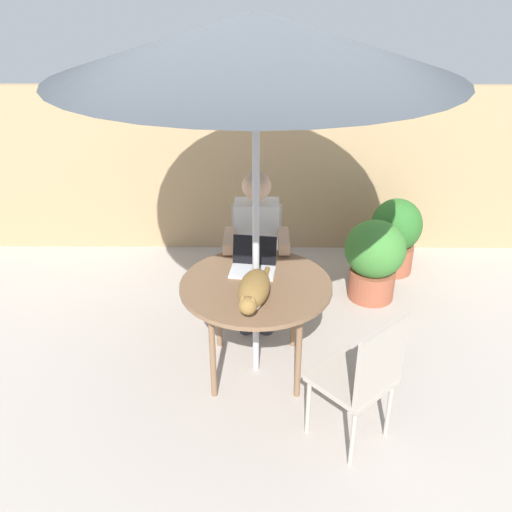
{
  "coord_description": "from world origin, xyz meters",
  "views": [
    {
      "loc": [
        0.02,
        -3.1,
        2.54
      ],
      "look_at": [
        0.0,
        0.1,
        0.86
      ],
      "focal_mm": 38.47,
      "sensor_mm": 36.0,
      "label": 1
    }
  ],
  "objects": [
    {
      "name": "potted_plant_near_fence",
      "position": [
        0.99,
        0.98,
        0.38
      ],
      "size": [
        0.51,
        0.51,
        0.71
      ],
      "color": "#9E5138",
      "rests_on": "ground"
    },
    {
      "name": "cat",
      "position": [
        -0.01,
        -0.23,
        0.79
      ],
      "size": [
        0.25,
        0.64,
        0.17
      ],
      "color": "olive",
      "rests_on": "patio_table"
    },
    {
      "name": "ground_plane",
      "position": [
        0.0,
        0.0,
        0.0
      ],
      "size": [
        14.0,
        14.0,
        0.0
      ],
      "primitive_type": "plane",
      "color": "#ADA399"
    },
    {
      "name": "laptop",
      "position": [
        -0.02,
        0.21,
        0.77
      ],
      "size": [
        0.33,
        0.29,
        0.21
      ],
      "color": "silver",
      "rests_on": "patio_table"
    },
    {
      "name": "potted_plant_by_chair",
      "position": [
        1.27,
        1.46,
        0.38
      ],
      "size": [
        0.46,
        0.46,
        0.71
      ],
      "color": "#9E5138",
      "rests_on": "ground"
    },
    {
      "name": "patio_table",
      "position": [
        0.0,
        0.0,
        0.65
      ],
      "size": [
        1.0,
        1.0,
        0.71
      ],
      "color": "brown",
      "rests_on": "ground"
    },
    {
      "name": "chair_empty",
      "position": [
        0.62,
        -0.67,
        0.52
      ],
      "size": [
        0.57,
        0.57,
        0.88
      ],
      "color": "#B2A899",
      "rests_on": "ground"
    },
    {
      "name": "person_seated",
      "position": [
        0.0,
        0.67,
        0.69
      ],
      "size": [
        0.48,
        0.48,
        1.22
      ],
      "color": "white",
      "rests_on": "ground"
    },
    {
      "name": "patio_umbrella",
      "position": [
        0.0,
        0.0,
        2.18
      ],
      "size": [
        2.26,
        2.26,
        2.35
      ],
      "color": "#B7B7BC",
      "rests_on": "ground"
    },
    {
      "name": "fence_back",
      "position": [
        0.0,
        1.97,
        0.81
      ],
      "size": [
        5.56,
        0.08,
        1.61
      ],
      "primitive_type": "cube",
      "color": "tan",
      "rests_on": "ground"
    },
    {
      "name": "chair_occupied",
      "position": [
        0.0,
        0.83,
        0.52
      ],
      "size": [
        0.4,
        0.4,
        0.88
      ],
      "color": "#B2A899",
      "rests_on": "ground"
    }
  ]
}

